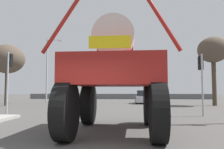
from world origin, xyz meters
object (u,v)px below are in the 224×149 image
Objects in this scene: traffic_signal_far_right at (69,82)px; streetlight_far_left at (48,67)px; oversize_sprayer at (115,76)px; traffic_signal_far_left at (85,83)px; sedan_ahead at (145,97)px; traffic_signal_near_left at (9,69)px; bare_tree_left at (7,59)px; traffic_signal_near_right at (201,71)px; bare_tree_right at (213,51)px.

traffic_signal_far_right is 3.25m from streetlight_far_left.
oversize_sprayer is 1.59× the size of traffic_signal_far_left.
traffic_signal_far_right is at bearing 21.18° from oversize_sprayer.
sedan_ahead is 1.23× the size of traffic_signal_far_right.
oversize_sprayer is at bearing -37.12° from traffic_signal_near_left.
traffic_signal_far_left is (-4.87, 19.85, 0.39)m from oversize_sprayer.
traffic_signal_far_left is at bearing 81.15° from traffic_signal_near_left.
bare_tree_left reaches higher than traffic_signal_near_left.
bare_tree_right is (4.24, 9.16, 2.81)m from traffic_signal_near_right.
traffic_signal_near_right is 19.29m from streetlight_far_left.
traffic_signal_near_left is 13.23m from streetlight_far_left.
traffic_signal_near_left is 0.50× the size of streetlight_far_left.
traffic_signal_near_right is at bearing -25.55° from bare_tree_left.
bare_tree_right reaches higher than traffic_signal_near_left.
bare_tree_left is 0.89× the size of bare_tree_right.
traffic_signal_far_right is 8.27m from bare_tree_left.
streetlight_far_left reaches higher than traffic_signal_far_left.
oversize_sprayer is 20.69m from streetlight_far_left.
bare_tree_right is at bearing -11.66° from streetlight_far_left.
sedan_ahead is 1.25× the size of traffic_signal_far_left.
traffic_signal_far_right is (0.06, 14.45, -0.37)m from traffic_signal_near_left.
streetlight_far_left is at bearing -161.25° from traffic_signal_far_left.
traffic_signal_near_left is 14.64m from traffic_signal_far_left.
oversize_sprayer is 1.27× the size of sedan_ahead.
oversize_sprayer is at bearing -48.71° from bare_tree_left.
bare_tree_left is (-11.73, 13.36, 2.60)m from oversize_sprayer.
oversize_sprayer is 17.54m from bare_tree_right.
bare_tree_left reaches higher than sedan_ahead.
traffic_signal_near_right reaches higher than traffic_signal_far_right.
traffic_signal_far_right is at bearing 54.25° from bare_tree_left.
traffic_signal_far_left reaches higher than sedan_ahead.
oversize_sprayer is 7.33m from traffic_signal_near_right.
oversize_sprayer is 0.88× the size of bare_tree_left.
traffic_signal_far_left is (-9.80, 14.45, -0.23)m from traffic_signal_near_right.
sedan_ahead is 7.79m from traffic_signal_far_left.
oversize_sprayer is 1.46× the size of traffic_signal_near_right.
bare_tree_left is (-6.86, -6.49, 2.21)m from traffic_signal_far_left.
traffic_signal_far_right reaches higher than sedan_ahead.
bare_tree_right is (16.23, -5.29, 2.98)m from traffic_signal_far_right.
traffic_signal_near_right is 0.47× the size of streetlight_far_left.
traffic_signal_near_right is at bearing -40.84° from oversize_sprayer.
oversize_sprayer is 21.07m from traffic_signal_far_right.
traffic_signal_near_right is at bearing -50.30° from traffic_signal_far_right.
streetlight_far_left reaches higher than oversize_sprayer.
traffic_signal_near_right is (4.93, 5.39, 0.62)m from oversize_sprayer.
bare_tree_right is at bearing -18.06° from traffic_signal_far_right.
traffic_signal_near_right reaches higher than traffic_signal_far_left.
bare_tree_right reaches higher than oversize_sprayer.
streetlight_far_left is (-4.39, -1.49, 1.94)m from traffic_signal_far_left.
bare_tree_left is at bearing 42.87° from oversize_sprayer.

